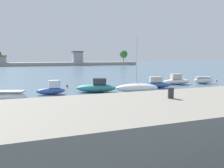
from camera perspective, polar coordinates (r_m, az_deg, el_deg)
name	(u,v)px	position (r m, az deg, el deg)	size (l,w,h in m)	color
ground_plane	(115,115)	(17.19, 0.74, -7.90)	(400.00, 400.00, 0.00)	#476075
seawall_embankment	(182,129)	(10.22, 17.51, -10.99)	(97.20, 5.41, 2.61)	gray
mooring_bollard	(171,93)	(9.98, 14.82, -2.24)	(0.26, 0.26, 0.47)	#2D2D33
moored_boat_1	(10,96)	(24.70, -24.71, -2.82)	(3.78, 2.37, 1.03)	white
moored_boat_2	(52,89)	(27.32, -15.15, -1.33)	(3.32, 0.95, 1.66)	#3856A8
moored_boat_3	(97,87)	(28.17, -3.94, -0.79)	(5.28, 3.17, 1.77)	teal
moored_boat_4	(137,88)	(28.14, 6.40, -0.96)	(5.62, 2.76, 6.76)	white
moored_boat_5	(157,84)	(32.75, 11.37, 0.09)	(4.34, 2.27, 1.60)	#3856A8
moored_boat_6	(177,81)	(37.52, 16.20, 0.86)	(4.75, 2.15, 1.72)	white
moored_boat_7	(203,80)	(40.03, 22.34, 0.88)	(3.45, 1.86, 1.15)	white
mooring_buoy_0	(168,79)	(44.74, 14.10, 1.33)	(0.42, 0.42, 0.42)	orange
mooring_buoy_2	(25,108)	(20.03, -21.34, -5.79)	(0.30, 0.30, 0.30)	yellow
mooring_buoy_3	(67,86)	(33.67, -11.41, -0.44)	(0.34, 0.34, 0.34)	red
mooring_buoy_4	(217,80)	(44.74, 25.19, 0.83)	(0.34, 0.34, 0.34)	orange
distant_shoreline	(42,62)	(118.23, -17.40, 5.35)	(103.59, 8.08, 8.33)	#9E998C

